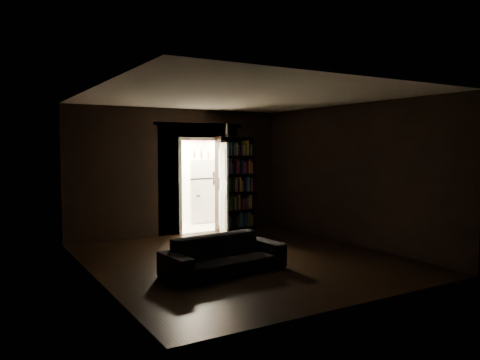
% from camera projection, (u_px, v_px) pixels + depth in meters
% --- Properties ---
extents(ground, '(5.50, 5.50, 0.00)m').
position_uv_depth(ground, '(243.00, 259.00, 8.14)').
color(ground, black).
rests_on(ground, ground).
extents(room_walls, '(5.02, 5.61, 2.84)m').
position_uv_depth(room_walls, '(213.00, 161.00, 8.94)').
color(room_walls, black).
rests_on(room_walls, ground).
extents(kitchen_alcove, '(2.20, 1.80, 2.60)m').
position_uv_depth(kitchen_alcove, '(180.00, 177.00, 11.63)').
color(kitchen_alcove, beige).
rests_on(kitchen_alcove, ground).
extents(sofa, '(2.02, 1.04, 0.75)m').
position_uv_depth(sofa, '(224.00, 249.00, 7.23)').
color(sofa, black).
rests_on(sofa, ground).
extents(bookshelf, '(0.95, 0.56, 2.20)m').
position_uv_depth(bookshelf, '(235.00, 183.00, 10.97)').
color(bookshelf, black).
rests_on(bookshelf, ground).
extents(refrigerator, '(0.89, 0.85, 1.65)m').
position_uv_depth(refrigerator, '(198.00, 190.00, 12.17)').
color(refrigerator, silver).
rests_on(refrigerator, ground).
extents(door, '(0.25, 0.84, 2.05)m').
position_uv_depth(door, '(223.00, 188.00, 10.50)').
color(door, silver).
rests_on(door, ground).
extents(figurine, '(0.11, 0.11, 0.28)m').
position_uv_depth(figurine, '(227.00, 130.00, 10.71)').
color(figurine, white).
rests_on(figurine, bookshelf).
extents(bottles, '(0.61, 0.16, 0.25)m').
position_uv_depth(bottles, '(201.00, 154.00, 12.05)').
color(bottles, black).
rests_on(bottles, refrigerator).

